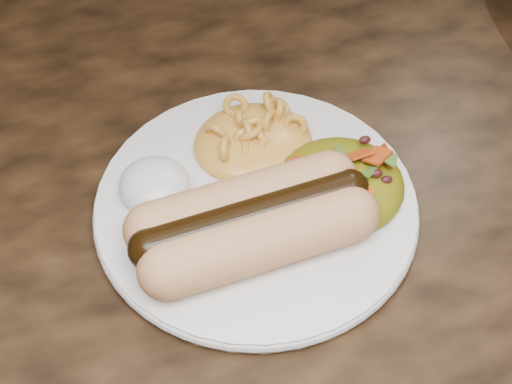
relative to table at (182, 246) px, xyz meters
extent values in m
cube|color=#422A16|center=(0.00, 0.00, 0.07)|extent=(1.60, 0.90, 0.04)
cylinder|color=white|center=(0.05, -0.05, 0.10)|extent=(0.26, 0.26, 0.01)
cylinder|color=#FDA969|center=(0.04, -0.10, 0.12)|extent=(0.13, 0.05, 0.04)
cylinder|color=#FDA969|center=(0.04, -0.07, 0.12)|extent=(0.13, 0.05, 0.04)
cylinder|color=black|center=(0.04, -0.08, 0.13)|extent=(0.15, 0.05, 0.03)
ellipsoid|color=#E18442|center=(0.06, 0.00, 0.12)|extent=(0.09, 0.08, 0.03)
ellipsoid|color=white|center=(-0.02, -0.02, 0.12)|extent=(0.07, 0.07, 0.03)
ellipsoid|color=#A15C01|center=(0.11, -0.06, 0.12)|extent=(0.10, 0.09, 0.04)
camera|label=1|loc=(-0.03, -0.39, 0.55)|focal=55.00mm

